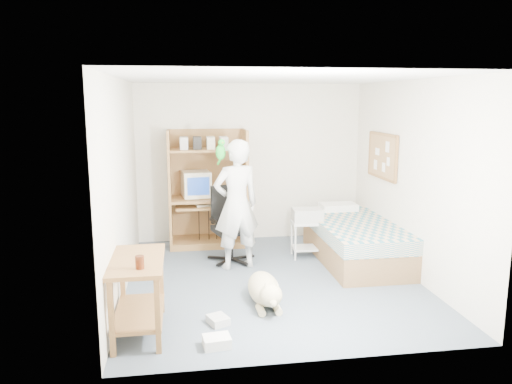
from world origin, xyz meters
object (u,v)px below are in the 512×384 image
at_px(side_desk, 138,284).
at_px(person, 236,205).
at_px(office_chair, 230,235).
at_px(printer_cart, 307,233).
at_px(bed, 355,241).
at_px(dog, 265,289).
at_px(computer_hutch, 208,193).

xyz_separation_m(side_desk, person, (1.16, 1.78, 0.38)).
distance_m(office_chair, printer_cart, 1.12).
relative_size(bed, printer_cart, 3.79).
relative_size(office_chair, printer_cart, 1.97).
xyz_separation_m(office_chair, dog, (0.23, -1.60, -0.20)).
bearing_deg(office_chair, side_desk, -133.16).
distance_m(bed, office_chair, 1.77).
distance_m(computer_hutch, dog, 2.58).
distance_m(bed, printer_cart, 0.69).
height_order(office_chair, printer_cart, office_chair).
relative_size(bed, dog, 1.89).
height_order(computer_hutch, person, computer_hutch).
bearing_deg(printer_cart, computer_hutch, 150.67).
relative_size(side_desk, printer_cart, 1.88).
bearing_deg(bed, computer_hutch, 150.71).
bearing_deg(bed, dog, -138.76).
height_order(person, printer_cart, person).
xyz_separation_m(computer_hutch, printer_cart, (1.37, -0.86, -0.47)).
bearing_deg(person, computer_hutch, -90.26).
bearing_deg(side_desk, bed, 32.50).
distance_m(computer_hutch, bed, 2.35).
relative_size(side_desk, office_chair, 0.95).
relative_size(computer_hutch, office_chair, 1.72).
xyz_separation_m(dog, printer_cart, (0.89, 1.60, 0.18)).
relative_size(computer_hutch, side_desk, 1.80).
height_order(side_desk, office_chair, office_chair).
bearing_deg(printer_cart, office_chair, -177.39).
bearing_deg(dog, person, 95.98).
xyz_separation_m(bed, dog, (-1.52, -1.33, -0.11)).
xyz_separation_m(person, printer_cart, (1.06, 0.30, -0.52)).
bearing_deg(dog, office_chair, 96.91).
relative_size(dog, printer_cart, 2.00).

